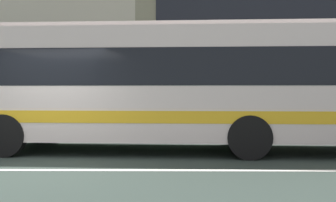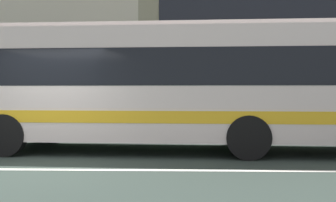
{
  "view_description": "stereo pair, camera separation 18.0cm",
  "coord_description": "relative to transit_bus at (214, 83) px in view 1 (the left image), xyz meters",
  "views": [
    {
      "loc": [
        2.77,
        -7.54,
        1.56
      ],
      "look_at": [
        2.68,
        2.73,
        1.27
      ],
      "focal_mm": 41.87,
      "sensor_mm": 36.0,
      "label": 1
    },
    {
      "loc": [
        2.95,
        -7.54,
        1.56
      ],
      "look_at": [
        2.68,
        2.73,
        1.27
      ],
      "focal_mm": 41.87,
      "sensor_mm": 36.0,
      "label": 2
    }
  ],
  "objects": [
    {
      "name": "lane_centre_line",
      "position": [
        -3.84,
        -2.37,
        -1.73
      ],
      "size": [
        60.0,
        0.16,
        0.01
      ],
      "primitive_type": "cube",
      "color": "silver",
      "rests_on": "ground_plane"
    },
    {
      "name": "transit_bus",
      "position": [
        0.0,
        0.0,
        0.0
      ],
      "size": [
        11.93,
        3.16,
        3.14
      ],
      "color": "beige",
      "rests_on": "ground_plane"
    },
    {
      "name": "ground_plane",
      "position": [
        -3.84,
        -2.37,
        -1.74
      ],
      "size": [
        160.0,
        160.0,
        0.0
      ],
      "primitive_type": "plane",
      "color": "#2C3832"
    }
  ]
}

